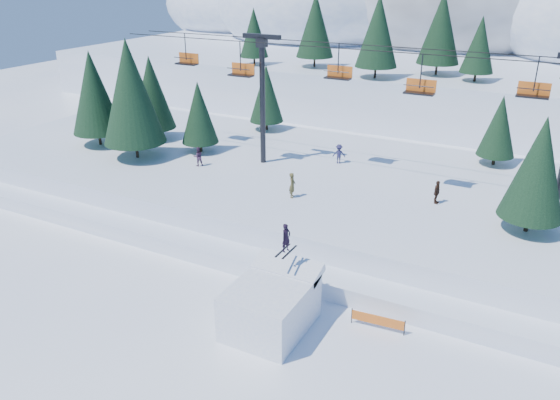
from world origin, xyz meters
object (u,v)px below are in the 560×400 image
at_px(jump_kicker, 271,304).
at_px(chairlift, 393,93).
at_px(banner_far, 513,332).
at_px(banner_near, 378,320).

distance_m(jump_kicker, chairlift, 18.37).
bearing_deg(banner_far, jump_kicker, -158.16).
bearing_deg(banner_far, banner_near, -160.98).
height_order(banner_near, banner_far, same).
bearing_deg(jump_kicker, chairlift, 87.17).
distance_m(jump_kicker, banner_far, 12.30).
relative_size(jump_kicker, chairlift, 0.12).
distance_m(chairlift, banner_near, 17.20).
xyz_separation_m(chairlift, banner_near, (4.21, -14.17, -8.78)).
bearing_deg(chairlift, banner_far, -48.57).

